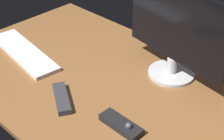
# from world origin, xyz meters

# --- Properties ---
(desk) EXTENTS (1.40, 0.84, 0.02)m
(desk) POSITION_xyz_m (0.00, 0.00, 0.01)
(desk) COLOR brown
(desk) RESTS_ON ground
(monitor) EXTENTS (0.48, 0.19, 0.38)m
(monitor) POSITION_xyz_m (0.17, 0.23, 0.22)
(monitor) COLOR #B8B8B8
(monitor) RESTS_ON desk
(keyboard) EXTENTS (0.46, 0.18, 0.02)m
(keyboard) POSITION_xyz_m (-0.41, -0.10, 0.03)
(keyboard) COLOR silver
(keyboard) RESTS_ON desk
(media_remote) EXTENTS (0.16, 0.06, 0.04)m
(media_remote) POSITION_xyz_m (0.24, -0.15, 0.03)
(media_remote) COLOR black
(media_remote) RESTS_ON desk
(tv_remote) EXTENTS (0.18, 0.13, 0.02)m
(tv_remote) POSITION_xyz_m (-0.02, -0.20, 0.03)
(tv_remote) COLOR #2D2D33
(tv_remote) RESTS_ON desk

